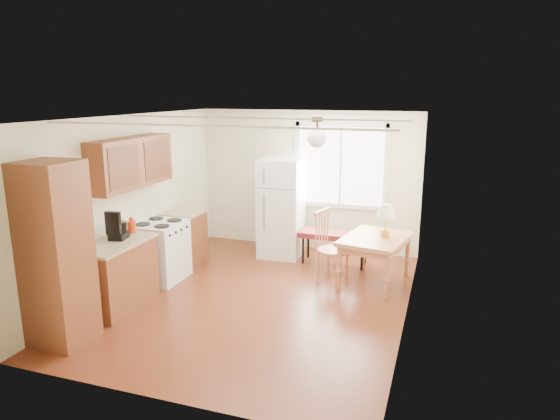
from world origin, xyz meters
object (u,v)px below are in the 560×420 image
at_px(bench, 334,236).
at_px(refrigerator, 281,208).
at_px(chair, 327,241).
at_px(dining_table, 375,244).

bearing_deg(bench, refrigerator, 171.97).
bearing_deg(chair, dining_table, 26.77).
bearing_deg(bench, dining_table, -40.29).
xyz_separation_m(refrigerator, chair, (1.04, -0.91, -0.23)).
relative_size(refrigerator, dining_table, 1.33).
xyz_separation_m(bench, chair, (0.06, -0.77, 0.14)).
xyz_separation_m(bench, dining_table, (0.76, -0.64, 0.13)).
bearing_deg(dining_table, chair, -158.91).
distance_m(dining_table, chair, 0.71).
bearing_deg(chair, bench, 110.47).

